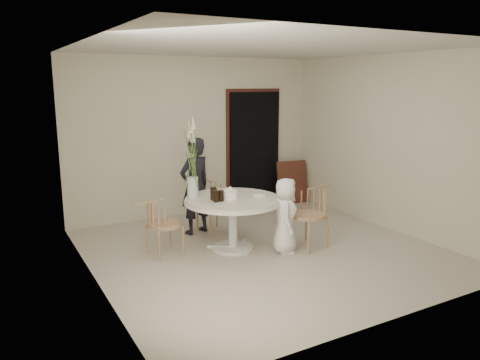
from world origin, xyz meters
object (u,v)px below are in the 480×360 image
chair_right (314,207)px  flower_vase (192,166)px  boy (285,216)px  chair_far (210,198)px  chair_left (157,220)px  girl (195,186)px  table (233,206)px  birthday_cake (229,194)px

chair_right → flower_vase: bearing=-126.9°
boy → flower_vase: 1.42m
chair_far → chair_left: size_ratio=1.04×
chair_far → girl: (-0.25, -0.02, 0.22)m
chair_right → flower_vase: flower_vase is taller
boy → table: bearing=80.1°
chair_left → flower_vase: 0.86m
table → boy: size_ratio=1.29×
chair_left → girl: girl is taller
chair_left → boy: bearing=-122.2°
chair_left → boy: size_ratio=0.75×
table → chair_right: (1.06, -0.42, -0.06)m
chair_far → girl: 0.33m
table → chair_far: chair_far is taller
chair_left → girl: bearing=-59.6°
table → chair_left: (-1.00, 0.26, -0.12)m
girl → flower_vase: flower_vase is taller
boy → chair_far: bearing=47.7°
chair_left → birthday_cake: bearing=-112.5°
chair_right → chair_far: bearing=-155.6°
boy → birthday_cake: size_ratio=4.52×
table → girl: 0.94m
girl → birthday_cake: size_ratio=6.48×
boy → flower_vase: size_ratio=0.92×
chair_left → birthday_cake: (0.95, -0.25, 0.28)m
chair_right → girl: size_ratio=0.58×
chair_left → boy: 1.71m
chair_far → birthday_cake: birthday_cake is taller
chair_right → chair_left: size_ratio=1.11×
chair_far → flower_vase: flower_vase is taller
chair_far → chair_left: chair_far is taller
table → girl: bearing=99.4°
chair_left → girl: size_ratio=0.53×
flower_vase → chair_left: bearing=-174.2°
table → chair_right: bearing=-21.3°
chair_far → boy: size_ratio=0.78×
chair_far → chair_right: (0.97, -1.35, 0.04)m
boy → birthday_cake: (-0.61, 0.46, 0.27)m
chair_right → birthday_cake: 1.21m
chair_left → boy: boy is taller
chair_far → birthday_cake: bearing=-107.0°
chair_left → girl: 1.10m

